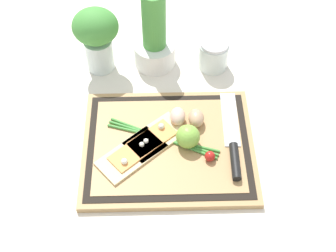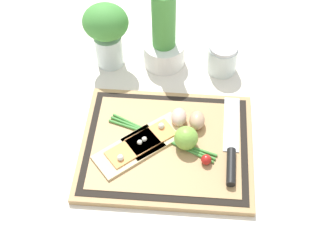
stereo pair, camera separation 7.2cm
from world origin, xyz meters
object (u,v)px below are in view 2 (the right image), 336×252
Objects in this scene: egg_brown at (197,120)px; egg_pink at (179,117)px; cherry_tomato_red at (206,160)px; herb_glass at (107,31)px; pizza_slice_far at (154,136)px; knife at (231,153)px; pizza_slice_near at (129,151)px; lime at (186,137)px; sauce_jar at (222,59)px; herb_pot at (164,40)px.

egg_pink is (-0.05, 0.01, 0.00)m from egg_brown.
cherry_tomato_red is 0.13× the size of herb_glass.
egg_brown reaches higher than pizza_slice_far.
knife is 5.21× the size of egg_brown.
cherry_tomato_red is (0.19, -0.02, 0.01)m from pizza_slice_near.
egg_brown reaches higher than pizza_slice_near.
lime reaches higher than egg_pink.
pizza_slice_far is 0.08m from egg_pink.
lime reaches higher than pizza_slice_near.
pizza_slice_near is at bearing 174.92° from cherry_tomato_red.
knife is at bearing 23.97° from cherry_tomato_red.
cherry_tomato_red is (0.07, -0.12, -0.01)m from egg_pink.
knife is at bearing -85.58° from sauce_jar.
egg_pink reaches higher than pizza_slice_far.
egg_pink is 0.32m from herb_glass.
sauce_jar reaches higher than knife.
sauce_jar is at bearing 94.42° from knife.
pizza_slice_near is 0.36m from herb_glass.
knife is 1.38× the size of herb_glass.
cherry_tomato_red is at bearing -156.03° from knife.
pizza_slice_far is 0.12m from egg_brown.
pizza_slice_near is 3.43× the size of egg_brown.
pizza_slice_far is 3.25× the size of egg_brown.
knife is 0.39m from herb_pot.
herb_glass is (-0.10, 0.33, 0.09)m from pizza_slice_near.
egg_brown is 0.12m from cherry_tomato_red.
pizza_slice_near is at bearing -177.66° from knife.
lime is 0.25× the size of herb_pot.
knife is 10.79× the size of cherry_tomato_red.
cherry_tomato_red is at bearing -26.41° from pizza_slice_far.
egg_brown is at bearing -8.72° from egg_pink.
knife is (0.19, -0.04, 0.00)m from pizza_slice_far.
sauce_jar is (-0.02, 0.31, 0.01)m from knife.
egg_brown is 0.59× the size of sauce_jar.
lime is at bearing 135.41° from cherry_tomato_red.
egg_brown is (0.16, 0.10, 0.01)m from pizza_slice_near.
cherry_tomato_red is 0.34m from sauce_jar.
pizza_slice_near is 3.43× the size of egg_pink.
lime reaches higher than cherry_tomato_red.
lime is at bearing 13.86° from pizza_slice_near.
cherry_tomato_red is at bearing -69.98° from herb_pot.
egg_brown is at bearing -105.49° from sauce_jar.
knife is at bearing -44.75° from egg_brown.
pizza_slice_near is 0.40m from sauce_jar.
pizza_slice_far is at bearing -90.35° from herb_pot.
herb_pot is (0.06, 0.34, 0.06)m from pizza_slice_near.
lime is (0.14, 0.03, 0.02)m from pizza_slice_near.
cherry_tomato_red reaches higher than pizza_slice_far.
knife is 0.32m from sauce_jar.
pizza_slice_far is 3.25× the size of egg_pink.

